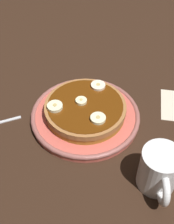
{
  "coord_description": "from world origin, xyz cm",
  "views": [
    {
      "loc": [
        48.29,
        -0.4,
        52.78
      ],
      "look_at": [
        0.0,
        0.0,
        2.3
      ],
      "focal_mm": 47.47,
      "sensor_mm": 36.0,
      "label": 1
    }
  ],
  "objects": [
    {
      "name": "coffee_mug",
      "position": [
        17.77,
        13.95,
        4.74
      ],
      "size": [
        11.16,
        7.7,
        9.2
      ],
      "color": "white",
      "rests_on": "ground_plane"
    },
    {
      "name": "pancake_stack",
      "position": [
        -0.4,
        -0.44,
        3.21
      ],
      "size": [
        19.04,
        19.04,
        3.08
      ],
      "color": "#A26923",
      "rests_on": "plate"
    },
    {
      "name": "ground_plane",
      "position": [
        0.0,
        0.0,
        -1.5
      ],
      "size": [
        140.0,
        140.0,
        3.0
      ],
      "primitive_type": "cube",
      "color": "black"
    },
    {
      "name": "banana_slice_0",
      "position": [
        -0.93,
        -0.95,
        5.02
      ],
      "size": [
        2.63,
        2.63,
        0.93
      ],
      "color": "#FBF2B8",
      "rests_on": "pancake_stack"
    },
    {
      "name": "plate",
      "position": [
        0.0,
        0.0,
        1.08
      ],
      "size": [
        26.0,
        26.0,
        2.0
      ],
      "color": "#CC594C",
      "rests_on": "ground_plane"
    },
    {
      "name": "banana_slice_2",
      "position": [
        4.63,
        2.77,
        5.04
      ],
      "size": [
        3.41,
        3.41,
        0.97
      ],
      "color": "#ECEABB",
      "rests_on": "pancake_stack"
    },
    {
      "name": "banana_slice_3",
      "position": [
        0.9,
        -6.9,
        5.08
      ],
      "size": [
        3.56,
        3.56,
        1.05
      ],
      "color": "beige",
      "rests_on": "pancake_stack"
    },
    {
      "name": "banana_slice_1",
      "position": [
        -6.3,
        3.17,
        5.0
      ],
      "size": [
        3.55,
        3.55,
        0.88
      ],
      "color": "#FBE4C6",
      "rests_on": "pancake_stack"
    }
  ]
}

